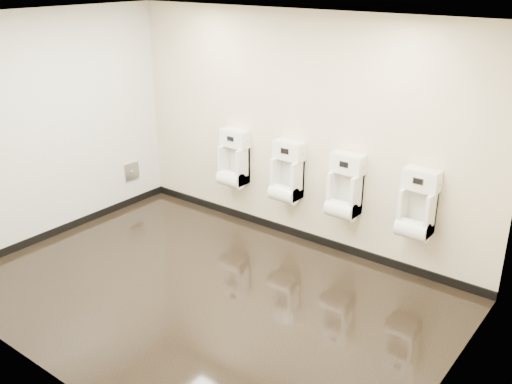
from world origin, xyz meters
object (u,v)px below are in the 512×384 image
at_px(urinal_1, 287,176).
at_px(urinal_3, 417,209).
at_px(access_panel, 132,171).
at_px(urinal_2, 345,191).
at_px(urinal_0, 233,163).

relative_size(urinal_1, urinal_3, 1.00).
distance_m(access_panel, urinal_2, 3.25).
height_order(urinal_0, urinal_3, same).
distance_m(access_panel, urinal_0, 1.64).
height_order(access_panel, urinal_0, urinal_0).
xyz_separation_m(urinal_0, urinal_1, (0.85, 0.00, 0.00)).
bearing_deg(urinal_3, urinal_1, 180.00).
bearing_deg(access_panel, urinal_0, 15.08).
distance_m(urinal_0, urinal_3, 2.52).
bearing_deg(urinal_2, urinal_3, 0.00).
xyz_separation_m(urinal_1, urinal_3, (1.67, 0.00, 0.00)).
bearing_deg(urinal_2, urinal_1, 180.00).
bearing_deg(urinal_2, urinal_0, 180.00).
bearing_deg(access_panel, urinal_2, 7.44).
relative_size(urinal_1, urinal_2, 1.00).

